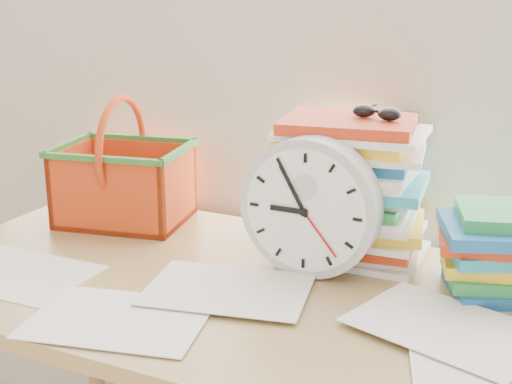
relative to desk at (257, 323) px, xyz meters
The scene contains 6 objects.
desk is the anchor object (origin of this frame).
paper_stack 0.34m from the desk, 66.77° to the left, with size 0.31×0.25×0.29m, color white, non-canonical shape.
clock 0.24m from the desk, 57.75° to the left, with size 0.27×0.27×0.05m, color #B5B5B5.
sunglasses 0.47m from the desk, 59.79° to the left, with size 0.12×0.10×0.03m, color black, non-canonical shape.
basket 0.54m from the desk, 155.04° to the left, with size 0.29×0.23×0.29m, color #E74B16, non-canonical shape.
scattered_papers 0.08m from the desk, ahead, with size 1.26×0.42×0.02m, color white, non-canonical shape.
Camera 1 is at (0.53, 0.49, 1.31)m, focal length 50.00 mm.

